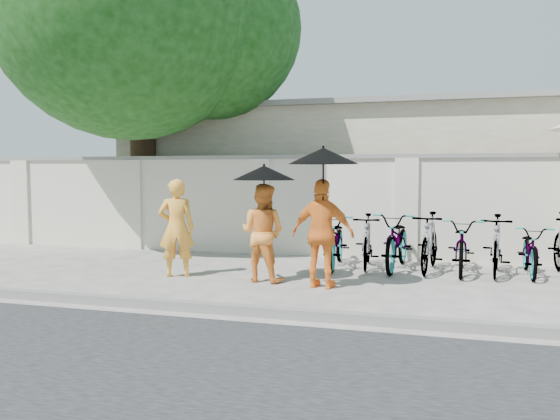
# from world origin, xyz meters

# --- Properties ---
(ground) EXTENTS (80.00, 80.00, 0.00)m
(ground) POSITION_xyz_m (0.00, 0.00, 0.00)
(ground) COLOR #B1ABA0
(kerb) EXTENTS (40.00, 0.16, 0.12)m
(kerb) POSITION_xyz_m (0.00, -1.70, 0.06)
(kerb) COLOR slate
(kerb) RESTS_ON ground
(compound_wall) EXTENTS (20.00, 0.30, 2.00)m
(compound_wall) POSITION_xyz_m (1.00, 3.20, 1.00)
(compound_wall) COLOR beige
(compound_wall) RESTS_ON ground
(building_behind) EXTENTS (14.00, 6.00, 3.20)m
(building_behind) POSITION_xyz_m (2.00, 7.00, 1.60)
(building_behind) COLOR beige
(building_behind) RESTS_ON ground
(shade_tree) EXTENTS (6.70, 6.20, 8.20)m
(shade_tree) POSITION_xyz_m (-3.66, 2.97, 5.10)
(shade_tree) COLOR #513822
(shade_tree) RESTS_ON ground
(monk_left) EXTENTS (0.70, 0.59, 1.62)m
(monk_left) POSITION_xyz_m (-1.58, 0.32, 0.81)
(monk_left) COLOR #FFA936
(monk_left) RESTS_ON ground
(monk_center) EXTENTS (0.85, 0.71, 1.55)m
(monk_center) POSITION_xyz_m (-0.09, 0.34, 0.77)
(monk_center) COLOR #FF9637
(monk_center) RESTS_ON ground
(parasol_center) EXTENTS (0.99, 0.99, 0.95)m
(parasol_center) POSITION_xyz_m (-0.04, 0.26, 1.72)
(parasol_center) COLOR black
(parasol_center) RESTS_ON ground
(monk_right) EXTENTS (1.00, 0.51, 1.63)m
(monk_right) POSITION_xyz_m (0.92, 0.09, 0.81)
(monk_right) COLOR orange
(monk_right) RESTS_ON ground
(parasol_right) EXTENTS (1.04, 1.04, 1.16)m
(parasol_right) POSITION_xyz_m (0.94, 0.01, 1.96)
(parasol_right) COLOR black
(parasol_right) RESTS_ON ground
(bike_0) EXTENTS (0.77, 1.91, 0.98)m
(bike_0) POSITION_xyz_m (0.83, 1.90, 0.49)
(bike_0) COLOR gray
(bike_0) RESTS_ON ground
(bike_1) EXTENTS (0.56, 1.65, 0.98)m
(bike_1) POSITION_xyz_m (1.37, 1.97, 0.49)
(bike_1) COLOR gray
(bike_1) RESTS_ON ground
(bike_2) EXTENTS (0.87, 2.02, 1.03)m
(bike_2) POSITION_xyz_m (1.91, 1.94, 0.51)
(bike_2) COLOR gray
(bike_2) RESTS_ON ground
(bike_3) EXTENTS (0.71, 1.77, 1.03)m
(bike_3) POSITION_xyz_m (2.45, 1.90, 0.52)
(bike_3) COLOR gray
(bike_3) RESTS_ON ground
(bike_4) EXTENTS (0.73, 1.85, 0.96)m
(bike_4) POSITION_xyz_m (3.00, 1.91, 0.48)
(bike_4) COLOR gray
(bike_4) RESTS_ON ground
(bike_5) EXTENTS (0.69, 1.74, 1.01)m
(bike_5) POSITION_xyz_m (3.54, 1.89, 0.51)
(bike_5) COLOR gray
(bike_5) RESTS_ON ground
(bike_6) EXTENTS (0.64, 1.65, 0.85)m
(bike_6) POSITION_xyz_m (4.08, 1.96, 0.43)
(bike_6) COLOR gray
(bike_6) RESTS_ON ground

